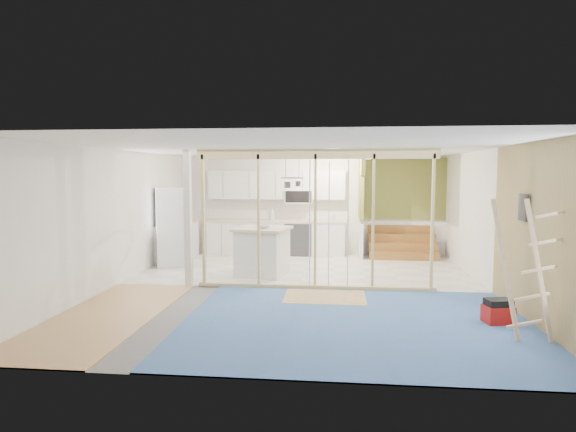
# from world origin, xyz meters

# --- Properties ---
(room) EXTENTS (7.01, 8.01, 2.61)m
(room) POSITION_xyz_m (0.00, 0.00, 1.30)
(room) COLOR slate
(room) RESTS_ON ground
(floor_overlays) EXTENTS (7.00, 8.00, 0.03)m
(floor_overlays) POSITION_xyz_m (0.07, 0.06, 0.01)
(floor_overlays) COLOR beige
(floor_overlays) RESTS_ON room
(stud_frame) EXTENTS (4.66, 0.14, 2.60)m
(stud_frame) POSITION_xyz_m (-0.24, -0.00, 1.59)
(stud_frame) COLOR #CEC17E
(stud_frame) RESTS_ON room
(base_cabinets) EXTENTS (4.45, 2.24, 0.93)m
(base_cabinets) POSITION_xyz_m (-1.61, 3.36, 0.47)
(base_cabinets) COLOR white
(base_cabinets) RESTS_ON room
(upper_cabinets) EXTENTS (3.60, 0.41, 0.85)m
(upper_cabinets) POSITION_xyz_m (-0.84, 3.82, 1.82)
(upper_cabinets) COLOR white
(upper_cabinets) RESTS_ON room
(green_partition) EXTENTS (2.25, 1.51, 2.60)m
(green_partition) POSITION_xyz_m (2.04, 3.66, 0.94)
(green_partition) COLOR olive
(green_partition) RESTS_ON room
(pot_rack) EXTENTS (0.52, 0.52, 0.72)m
(pot_rack) POSITION_xyz_m (-0.31, 1.89, 2.00)
(pot_rack) COLOR black
(pot_rack) RESTS_ON room
(sheathing_panel) EXTENTS (0.02, 4.00, 2.60)m
(sheathing_panel) POSITION_xyz_m (3.48, -2.00, 1.30)
(sheathing_panel) COLOR tan
(sheathing_panel) RESTS_ON room
(electrical_panel) EXTENTS (0.04, 0.30, 0.40)m
(electrical_panel) POSITION_xyz_m (3.43, -1.40, 1.65)
(electrical_panel) COLOR #38393E
(electrical_panel) RESTS_ON room
(ceiling_light) EXTENTS (0.32, 0.32, 0.08)m
(ceiling_light) POSITION_xyz_m (1.40, 3.00, 2.54)
(ceiling_light) COLOR #FFEABF
(ceiling_light) RESTS_ON room
(fridge) EXTENTS (1.05, 1.01, 1.82)m
(fridge) POSITION_xyz_m (-3.06, 1.96, 0.91)
(fridge) COLOR silver
(fridge) RESTS_ON room
(island) EXTENTS (1.23, 1.23, 1.02)m
(island) POSITION_xyz_m (-0.86, 1.10, 0.51)
(island) COLOR silver
(island) RESTS_ON room
(bowl) EXTENTS (0.30, 0.30, 0.07)m
(bowl) POSITION_xyz_m (-0.81, 0.99, 1.06)
(bowl) COLOR silver
(bowl) RESTS_ON island
(soap_bottle_a) EXTENTS (0.15, 0.15, 0.33)m
(soap_bottle_a) POSITION_xyz_m (-1.00, 3.60, 1.10)
(soap_bottle_a) COLOR silver
(soap_bottle_a) RESTS_ON base_cabinets
(soap_bottle_b) EXTENTS (0.09, 0.10, 0.19)m
(soap_bottle_b) POSITION_xyz_m (0.62, 3.81, 1.03)
(soap_bottle_b) COLOR silver
(soap_bottle_b) RESTS_ON base_cabinets
(toolbox) EXTENTS (0.43, 0.36, 0.36)m
(toolbox) POSITION_xyz_m (3.00, -1.80, 0.17)
(toolbox) COLOR #A2130F
(toolbox) RESTS_ON room
(ladder) EXTENTS (0.98, 0.07, 1.82)m
(ladder) POSITION_xyz_m (3.07, -2.57, 0.93)
(ladder) COLOR #DEB988
(ladder) RESTS_ON room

